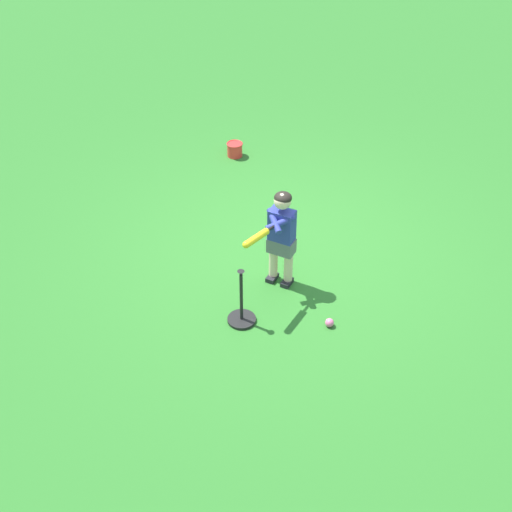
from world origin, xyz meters
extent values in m
plane|color=#2D7528|center=(0.00, 0.00, 0.00)|extent=(40.00, 40.00, 0.00)
cube|color=#232328|center=(-0.50, 0.30, 0.03)|extent=(0.15, 0.17, 0.05)
cylinder|color=beige|center=(-0.49, 0.28, 0.21)|extent=(0.09, 0.09, 0.34)
cube|color=#232328|center=(-0.36, 0.38, 0.03)|extent=(0.15, 0.17, 0.05)
cylinder|color=beige|center=(-0.35, 0.37, 0.21)|extent=(0.09, 0.09, 0.34)
cube|color=slate|center=(-0.42, 0.32, 0.46)|extent=(0.31, 0.27, 0.16)
cube|color=#2D3893|center=(-0.42, 0.32, 0.71)|extent=(0.29, 0.26, 0.34)
sphere|color=beige|center=(-0.42, 0.32, 1.00)|extent=(0.17, 0.17, 0.17)
ellipsoid|color=black|center=(-0.41, 0.31, 1.02)|extent=(0.24, 0.24, 0.11)
sphere|color=yellow|center=(-0.49, 0.44, 0.80)|extent=(0.04, 0.04, 0.04)
cylinder|color=black|center=(-0.53, 0.53, 0.81)|extent=(0.08, 0.14, 0.05)
cylinder|color=yellow|center=(-0.62, 0.74, 0.85)|extent=(0.20, 0.34, 0.11)
sphere|color=yellow|center=(-0.69, 0.90, 0.87)|extent=(0.07, 0.07, 0.07)
cylinder|color=#2D3893|center=(-0.50, 0.40, 0.81)|extent=(0.13, 0.31, 0.14)
cylinder|color=#2D3893|center=(-0.44, 0.43, 0.81)|extent=(0.31, 0.14, 0.14)
sphere|color=pink|center=(-1.24, 0.30, 0.04)|extent=(0.09, 0.09, 0.09)
cylinder|color=black|center=(-0.73, 0.98, 0.01)|extent=(0.28, 0.28, 0.03)
cylinder|color=black|center=(-0.73, 0.98, 0.31)|extent=(0.03, 0.03, 0.55)
cone|color=black|center=(-0.73, 0.98, 0.60)|extent=(0.07, 0.07, 0.04)
cylinder|color=red|center=(2.08, -0.61, 0.09)|extent=(0.20, 0.20, 0.18)
torus|color=red|center=(2.08, -0.61, 0.18)|extent=(0.22, 0.22, 0.02)
camera|label=1|loc=(-5.12, 3.57, 4.75)|focal=49.92mm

